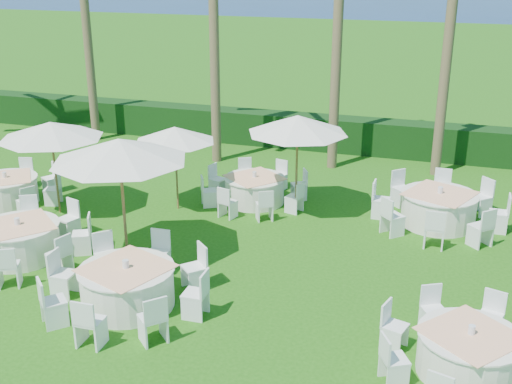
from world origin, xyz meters
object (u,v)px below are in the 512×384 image
banquet_table_f (438,208)px  umbrella_a (51,130)px  banquet_table_a (20,240)px  umbrella_c (175,134)px  banquet_table_e (255,189)px  umbrella_d (298,124)px  banquet_table_b (127,286)px  banquet_table_c (469,353)px  umbrella_b (119,150)px  banquet_table_d (7,190)px

banquet_table_f → umbrella_a: size_ratio=1.25×
banquet_table_a → umbrella_c: 4.86m
umbrella_c → banquet_table_e: bearing=30.1°
banquet_table_e → umbrella_c: size_ratio=1.28×
umbrella_c → umbrella_d: 3.34m
banquet_table_b → banquet_table_c: size_ratio=1.11×
banquet_table_f → umbrella_b: umbrella_b is taller
umbrella_a → umbrella_c: 3.27m
banquet_table_b → umbrella_c: umbrella_c is taller
banquet_table_c → banquet_table_d: bearing=161.2°
umbrella_a → umbrella_d: size_ratio=1.00×
banquet_table_f → umbrella_c: (-7.02, -1.09, 1.70)m
banquet_table_a → umbrella_a: bearing=105.4°
umbrella_a → umbrella_b: size_ratio=0.90×
banquet_table_a → umbrella_c: umbrella_c is taller
banquet_table_a → umbrella_a: (-0.74, 2.67, 1.92)m
banquet_table_c → banquet_table_d: banquet_table_d is taller
banquet_table_c → umbrella_d: bearing=127.0°
banquet_table_a → banquet_table_e: 6.56m
umbrella_c → umbrella_b: bearing=-86.4°
banquet_table_a → banquet_table_b: banquet_table_b is taller
umbrella_a → banquet_table_d: bearing=175.3°
banquet_table_a → banquet_table_d: size_ratio=1.06×
umbrella_b → umbrella_c: 3.39m
banquet_table_a → banquet_table_b: (3.49, -1.22, 0.01)m
banquet_table_b → banquet_table_c: bearing=-2.2°
banquet_table_d → umbrella_c: 5.26m
banquet_table_e → umbrella_d: 2.55m
umbrella_a → umbrella_b: bearing=-32.8°
banquet_table_b → banquet_table_d: banquet_table_b is taller
banquet_table_d → banquet_table_c: bearing=-18.8°
banquet_table_a → umbrella_c: (2.28, 3.94, 1.73)m
umbrella_a → umbrella_c: (3.01, 1.26, -0.19)m
banquet_table_e → umbrella_d: bearing=-18.3°
umbrella_b → umbrella_d: 5.03m
banquet_table_c → banquet_table_f: bearing=97.1°
banquet_table_f → umbrella_b: size_ratio=1.13×
banquet_table_f → umbrella_a: bearing=-166.8°
banquet_table_d → banquet_table_e: bearing=18.2°
banquet_table_e → banquet_table_f: (5.11, -0.02, 0.05)m
banquet_table_c → banquet_table_f: banquet_table_f is taller
banquet_table_a → banquet_table_c: 10.22m
banquet_table_a → banquet_table_e: bearing=50.3°
umbrella_a → umbrella_c: bearing=22.7°
banquet_table_b → banquet_table_f: (5.80, 6.25, 0.01)m
banquet_table_a → umbrella_b: size_ratio=1.06×
banquet_table_b → banquet_table_f: 8.53m
umbrella_a → banquet_table_a: bearing=-74.6°
banquet_table_c → umbrella_c: (-7.83, 5.42, 1.75)m
banquet_table_f → banquet_table_c: bearing=-82.9°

